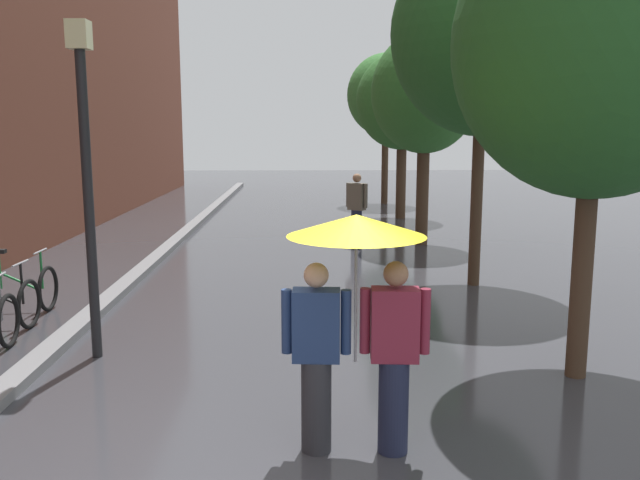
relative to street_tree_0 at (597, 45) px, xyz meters
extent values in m
plane|color=#38383D|center=(-3.01, -2.03, -3.62)|extent=(80.00, 80.00, 0.00)
cube|color=slate|center=(-6.21, 7.97, -3.56)|extent=(0.30, 36.00, 0.12)
cylinder|color=#473323|center=(0.00, 0.00, -2.41)|extent=(0.23, 0.23, 2.42)
ellipsoid|color=#235623|center=(0.00, 0.00, 0.01)|extent=(3.02, 3.02, 3.24)
cylinder|color=#473323|center=(-0.02, 4.43, -2.09)|extent=(0.21, 0.21, 3.06)
ellipsoid|color=#235623|center=(-0.02, 4.43, 0.73)|extent=(3.12, 3.12, 3.44)
cylinder|color=#473323|center=(-0.22, 8.63, -2.35)|extent=(0.30, 0.30, 2.54)
ellipsoid|color=#2D6628|center=(-0.22, 8.63, -0.02)|extent=(2.52, 2.52, 2.83)
cylinder|color=#473323|center=(-0.02, 13.41, -2.37)|extent=(0.31, 0.31, 2.50)
ellipsoid|color=#2D6628|center=(-0.02, 13.41, -0.01)|extent=(2.84, 2.84, 2.97)
cylinder|color=#473323|center=(-0.03, 17.50, -2.19)|extent=(0.25, 0.25, 2.87)
ellipsoid|color=#387533|center=(-0.03, 17.50, 0.37)|extent=(2.85, 2.85, 3.00)
torus|color=black|center=(-6.83, 1.16, -3.27)|extent=(0.10, 0.70, 0.70)
cylinder|color=slate|center=(-6.91, 1.16, -2.98)|extent=(0.04, 0.04, 0.58)
torus|color=black|center=(-6.90, 1.98, -3.27)|extent=(0.09, 0.70, 0.70)
cylinder|color=black|center=(-6.98, 1.98, -2.98)|extent=(0.04, 0.04, 0.58)
cylinder|color=#9E9EA3|center=(-6.98, 1.98, -2.69)|extent=(0.05, 0.46, 0.03)
torus|color=black|center=(-6.98, 2.88, -3.27)|extent=(0.07, 0.70, 0.70)
cylinder|color=#1E7A38|center=(-7.59, 2.89, -3.07)|extent=(0.88, 0.05, 0.43)
cylinder|color=#1E7A38|center=(-7.69, 2.90, -3.00)|extent=(0.04, 0.04, 0.55)
cylinder|color=#1E7A38|center=(-7.06, 2.88, -2.98)|extent=(0.04, 0.04, 0.58)
cylinder|color=#9E9EA3|center=(-7.06, 2.88, -2.69)|extent=(0.04, 0.46, 0.03)
cylinder|color=#2D2D33|center=(-2.97, -1.67, -3.22)|extent=(0.26, 0.26, 0.82)
cube|color=navy|center=(-2.97, -1.67, -2.50)|extent=(0.41, 0.25, 0.61)
sphere|color=tan|center=(-2.97, -1.67, -2.07)|extent=(0.21, 0.21, 0.21)
cylinder|color=navy|center=(-3.22, -1.65, -2.47)|extent=(0.09, 0.09, 0.55)
cylinder|color=navy|center=(-2.72, -1.68, -2.47)|extent=(0.09, 0.09, 0.55)
cylinder|color=#1E233D|center=(-2.31, -1.71, -3.21)|extent=(0.26, 0.26, 0.83)
cube|color=maroon|center=(-2.31, -1.71, -2.49)|extent=(0.41, 0.25, 0.62)
sphere|color=#9E7051|center=(-2.31, -1.71, -2.05)|extent=(0.21, 0.21, 0.21)
cylinder|color=maroon|center=(-2.56, -1.69, -2.46)|extent=(0.09, 0.09, 0.56)
cylinder|color=maroon|center=(-2.06, -1.73, -2.46)|extent=(0.09, 0.09, 0.56)
cylinder|color=#9E9EA3|center=(-2.64, -1.67, -2.27)|extent=(0.02, 0.02, 1.10)
cone|color=yellow|center=(-2.64, -1.67, -1.65)|extent=(1.16, 1.16, 0.18)
cylinder|color=black|center=(-5.61, 0.78, -1.80)|extent=(0.12, 0.12, 3.65)
cube|color=beige|center=(-5.61, 0.78, 0.19)|extent=(0.24, 0.24, 0.32)
cylinder|color=#1E233D|center=(-1.79, 8.58, -3.20)|extent=(0.26, 0.26, 0.85)
cube|color=#665B4C|center=(-1.79, 8.58, -2.45)|extent=(0.45, 0.42, 0.64)
sphere|color=#9E7051|center=(-1.79, 8.58, -2.01)|extent=(0.21, 0.21, 0.21)
cylinder|color=#665B4C|center=(-1.59, 8.43, -2.42)|extent=(0.09, 0.09, 0.57)
cylinder|color=#665B4C|center=(-1.99, 8.74, -2.42)|extent=(0.09, 0.09, 0.57)
cube|color=#592D19|center=(-1.71, 8.70, -2.37)|extent=(0.29, 0.27, 0.36)
camera|label=1|loc=(-3.07, -7.01, -0.87)|focal=36.94mm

